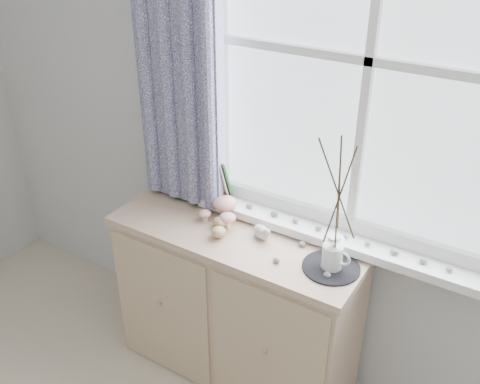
{
  "coord_description": "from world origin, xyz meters",
  "views": [
    {
      "loc": [
        0.93,
        0.05,
        2.2
      ],
      "look_at": [
        -0.1,
        1.7,
        1.1
      ],
      "focal_mm": 40.0,
      "sensor_mm": 36.0,
      "label": 1
    }
  ],
  "objects_px": {
    "sideboard": "(236,305)",
    "toadstool_cluster": "(223,208)",
    "botanical_book": "(199,180)",
    "twig_pitcher": "(339,190)"
  },
  "relations": [
    {
      "from": "toadstool_cluster",
      "to": "twig_pitcher",
      "type": "height_order",
      "value": "twig_pitcher"
    },
    {
      "from": "sideboard",
      "to": "toadstool_cluster",
      "type": "bearing_deg",
      "value": 149.4
    },
    {
      "from": "botanical_book",
      "to": "twig_pitcher",
      "type": "xyz_separation_m",
      "value": [
        0.76,
        -0.13,
        0.23
      ]
    },
    {
      "from": "botanical_book",
      "to": "toadstool_cluster",
      "type": "xyz_separation_m",
      "value": [
        0.18,
        -0.06,
        -0.07
      ]
    },
    {
      "from": "sideboard",
      "to": "toadstool_cluster",
      "type": "height_order",
      "value": "toadstool_cluster"
    },
    {
      "from": "botanical_book",
      "to": "toadstool_cluster",
      "type": "relative_size",
      "value": 2.06
    },
    {
      "from": "sideboard",
      "to": "twig_pitcher",
      "type": "height_order",
      "value": "twig_pitcher"
    },
    {
      "from": "sideboard",
      "to": "toadstool_cluster",
      "type": "distance_m",
      "value": 0.5
    },
    {
      "from": "botanical_book",
      "to": "twig_pitcher",
      "type": "relative_size",
      "value": 0.61
    },
    {
      "from": "toadstool_cluster",
      "to": "sideboard",
      "type": "bearing_deg",
      "value": -30.6
    }
  ]
}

